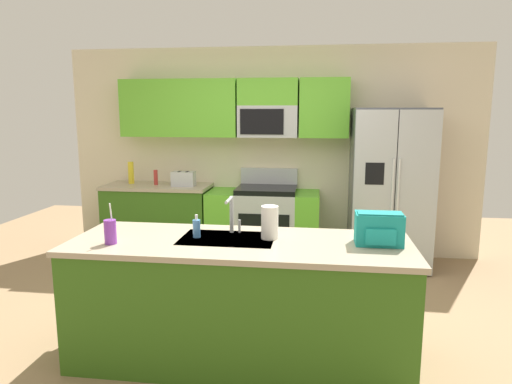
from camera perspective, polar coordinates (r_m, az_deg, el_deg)
ground_plane at (r=4.14m, az=-1.41°, el=-15.95°), size 9.00×9.00×0.00m
kitchen_wall_unit at (r=5.81m, az=0.40°, el=6.66°), size 5.20×0.43×2.60m
back_counter at (r=5.98m, az=-12.03°, el=-3.36°), size 1.33×0.63×0.90m
range_oven at (r=5.68m, az=0.95°, el=-3.93°), size 1.36×0.61×1.10m
refrigerator at (r=5.54m, az=16.32°, el=0.39°), size 0.90×0.76×1.85m
island_counter at (r=3.44m, az=-2.00°, el=-13.25°), size 2.43×0.87×0.90m
toaster at (r=5.72m, az=-9.01°, el=1.64°), size 0.28×0.16×0.18m
pepper_mill at (r=5.89m, az=-12.37°, el=1.79°), size 0.05×0.05×0.19m
bottle_yellow at (r=6.06m, az=-15.30°, el=2.33°), size 0.07×0.07×0.28m
sink_faucet at (r=3.44m, az=-3.06°, el=-2.46°), size 0.08×0.21×0.28m
drink_cup_purple at (r=3.35m, az=-17.68°, el=-4.72°), size 0.08×0.08×0.29m
soap_dispenser at (r=3.38m, az=-7.41°, el=-4.49°), size 0.06×0.06×0.17m
paper_towel_roll at (r=3.31m, az=1.72°, el=-3.80°), size 0.12×0.12×0.24m
backpack at (r=3.28m, az=15.06°, el=-4.35°), size 0.32×0.22×0.23m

